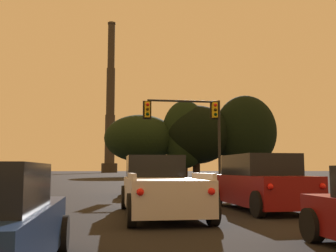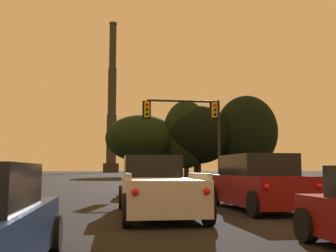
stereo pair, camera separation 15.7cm
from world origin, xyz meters
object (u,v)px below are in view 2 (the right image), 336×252
Objects in this scene: suv_right_lane_second at (258,183)px; sedan_center_lane_front at (142,183)px; pickup_truck_center_lane_second at (156,188)px; traffic_light_overhead_right at (194,121)px; smokestack at (112,113)px.

suv_right_lane_second reaches higher than sedan_center_lane_front.
pickup_truck_center_lane_second is (-3.53, -0.83, -0.09)m from suv_right_lane_second.
pickup_truck_center_lane_second is at bearing -89.50° from sedan_center_lane_front.
pickup_truck_center_lane_second is 15.05m from traffic_light_overhead_right.
suv_right_lane_second is at bearing 13.04° from pickup_truck_center_lane_second.
pickup_truck_center_lane_second is at bearing -89.22° from smokestack.
sedan_center_lane_front is at bearing 111.66° from suv_right_lane_second.
suv_right_lane_second is 3.63m from pickup_truck_center_lane_second.
smokestack is (-2.05, 150.50, 23.92)m from pickup_truck_center_lane_second.
smokestack is at bearing 90.64° from pickup_truck_center_lane_second.
suv_right_lane_second is at bearing -87.86° from smokestack.
traffic_light_overhead_right is (0.56, 13.14, 3.75)m from suv_right_lane_second.
smokestack is at bearing 90.15° from suv_right_lane_second.
sedan_center_lane_front is at bearing -125.01° from traffic_light_overhead_right.
pickup_truck_center_lane_second is 0.09× the size of smokestack.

